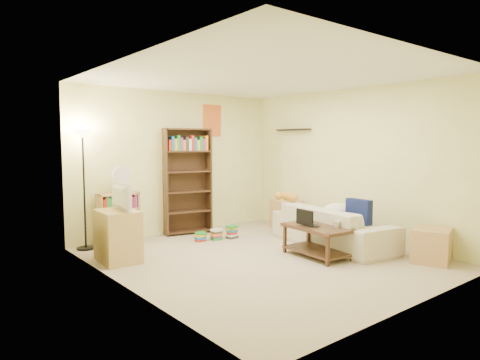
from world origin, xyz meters
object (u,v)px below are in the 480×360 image
object	(u,v)px
sofa	(332,226)
desk_fan	(121,179)
short_bookshelf	(118,219)
floor_lamp	(83,154)
coffee_table	(317,237)
side_table	(286,214)
tv_stand	(118,236)
tabby_cat	(287,196)
laptop	(312,225)
end_cabinet	(432,245)
mug	(337,224)
tall_bookshelf	(187,178)
television	(117,197)

from	to	relation	value
sofa	desk_fan	distance (m)	3.39
short_bookshelf	floor_lamp	bearing A→B (deg)	-179.52
coffee_table	side_table	size ratio (longest dim) A/B	1.88
tv_stand	desk_fan	xyz separation A→B (m)	(0.46, 0.90, 0.70)
tabby_cat	desk_fan	distance (m)	2.73
side_table	laptop	bearing A→B (deg)	-124.21
laptop	floor_lamp	size ratio (longest dim) A/B	0.18
tabby_cat	tv_stand	distance (m)	2.89
sofa	laptop	size ratio (longest dim) A/B	6.75
tabby_cat	end_cabinet	xyz separation A→B (m)	(0.45, -2.30, -0.47)
side_table	end_cabinet	bearing A→B (deg)	-91.41
tabby_cat	mug	distance (m)	1.45
mug	laptop	bearing A→B (deg)	118.23
tabby_cat	tall_bookshelf	distance (m)	1.78
tv_stand	side_table	bearing A→B (deg)	5.97
tv_stand	side_table	size ratio (longest dim) A/B	1.29
desk_fan	end_cabinet	size ratio (longest dim) A/B	0.78
mug	tv_stand	xyz separation A→B (m)	(-2.43, 1.76, -0.13)
floor_lamp	tv_stand	bearing A→B (deg)	-83.10
tv_stand	television	world-z (taller)	television
sofa	tall_bookshelf	bearing A→B (deg)	39.85
tv_stand	television	bearing A→B (deg)	0.00
coffee_table	desk_fan	size ratio (longest dim) A/B	2.41
sofa	short_bookshelf	size ratio (longest dim) A/B	2.73
tv_stand	floor_lamp	bearing A→B (deg)	100.21
tabby_cat	tall_bookshelf	xyz separation A→B (m)	(-1.15, 1.32, 0.28)
tabby_cat	tall_bookshelf	size ratio (longest dim) A/B	0.27
short_bookshelf	end_cabinet	bearing A→B (deg)	-51.03
sofa	floor_lamp	xyz separation A→B (m)	(-3.10, 2.17, 1.13)
tv_stand	end_cabinet	size ratio (longest dim) A/B	1.28
television	desk_fan	bearing A→B (deg)	-23.55
tabby_cat	television	distance (m)	2.88
tv_stand	end_cabinet	world-z (taller)	tv_stand
sofa	short_bookshelf	xyz separation A→B (m)	(-2.58, 2.17, 0.10)
tall_bookshelf	end_cabinet	size ratio (longest dim) A/B	3.40
desk_fan	end_cabinet	xyz separation A→B (m)	(2.84, -3.58, -0.82)
short_bookshelf	end_cabinet	distance (m)	4.63
television	end_cabinet	xyz separation A→B (m)	(3.29, -2.68, -0.66)
short_bookshelf	side_table	world-z (taller)	short_bookshelf
tall_bookshelf	end_cabinet	xyz separation A→B (m)	(1.60, -3.62, -0.75)
coffee_table	laptop	size ratio (longest dim) A/B	3.11
laptop	television	size ratio (longest dim) A/B	0.51
television	side_table	world-z (taller)	television
floor_lamp	short_bookshelf	bearing A→B (deg)	0.00
coffee_table	end_cabinet	xyz separation A→B (m)	(1.00, -1.15, -0.06)
laptop	tv_stand	world-z (taller)	tv_stand
sofa	tabby_cat	world-z (taller)	tabby_cat
coffee_table	tv_stand	size ratio (longest dim) A/B	1.47
laptop	side_table	xyz separation A→B (m)	(1.09, 1.61, -0.18)
coffee_table	desk_fan	xyz separation A→B (m)	(-1.83, 2.43, 0.76)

